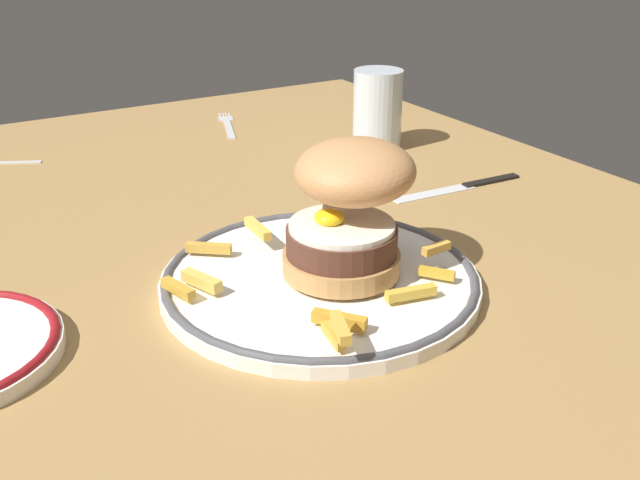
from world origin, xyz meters
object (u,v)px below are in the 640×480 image
at_px(dinner_plate, 320,279).
at_px(water_glass, 377,115).
at_px(burger, 348,205).
at_px(knife, 468,185).
at_px(fork, 228,124).

bearing_deg(dinner_plate, water_glass, 138.25).
xyz_separation_m(burger, knife, (-0.13, 0.25, -0.07)).
height_order(burger, knife, burger).
bearing_deg(fork, knife, 19.25).
relative_size(dinner_plate, fork, 2.00).
bearing_deg(water_glass, burger, -38.73).
bearing_deg(knife, water_glass, -178.47).
xyz_separation_m(dinner_plate, knife, (-0.12, 0.28, -0.01)).
bearing_deg(burger, fork, 167.34).
relative_size(water_glass, knife, 0.59).
height_order(dinner_plate, burger, burger).
height_order(dinner_plate, fork, dinner_plate).
relative_size(dinner_plate, knife, 1.56).
bearing_deg(burger, dinner_plate, -91.21).
relative_size(burger, water_glass, 1.39).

